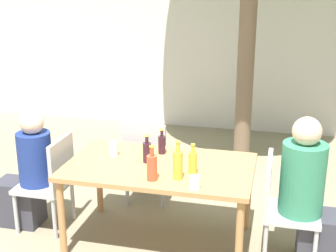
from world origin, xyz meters
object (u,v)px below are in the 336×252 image
patio_chair_0 (51,179)px  patio_chair_2 (147,158)px  patio_chair_1 (281,203)px  person_seated_0 (28,176)px  dining_table_front (160,173)px  drinking_glass_1 (195,182)px  oil_cruet_1 (193,162)px  drinking_glass_0 (114,149)px  wine_bottle_0 (147,152)px  soda_bottle_3 (152,167)px  oil_cruet_4 (178,164)px  person_seated_1 (311,199)px  wine_bottle_2 (162,144)px

patio_chair_0 → patio_chair_2: 1.00m
patio_chair_1 → person_seated_0: person_seated_0 is taller
dining_table_front → drinking_glass_1: drinking_glass_1 is taller
oil_cruet_1 → drinking_glass_0: 0.78m
drinking_glass_1 → wine_bottle_0: bearing=139.3°
oil_cruet_1 → soda_bottle_3: size_ratio=0.88×
patio_chair_2 → wine_bottle_0: size_ratio=3.61×
dining_table_front → oil_cruet_4: oil_cruet_4 is taller
patio_chair_1 → patio_chair_2: size_ratio=1.00×
oil_cruet_1 → soda_bottle_3: bearing=-144.1°
soda_bottle_3 → wine_bottle_0: bearing=112.2°
dining_table_front → wine_bottle_0: size_ratio=6.45×
patio_chair_2 → person_seated_1: 1.71m
patio_chair_1 → drinking_glass_0: patio_chair_1 is taller
drinking_glass_0 → drinking_glass_1: bearing=-31.4°
oil_cruet_1 → oil_cruet_4: 0.16m
patio_chair_0 → patio_chair_1: bearing=90.0°
patio_chair_2 → drinking_glass_0: bearing=77.6°
patio_chair_1 → wine_bottle_2: wine_bottle_2 is taller
patio_chair_1 → oil_cruet_1: oil_cruet_1 is taller
patio_chair_2 → wine_bottle_2: size_ratio=3.82×
person_seated_0 → oil_cruet_4: 1.53m
patio_chair_0 → drinking_glass_0: (0.57, 0.11, 0.30)m
person_seated_0 → wine_bottle_2: size_ratio=4.87×
dining_table_front → drinking_glass_0: size_ratio=12.15×
soda_bottle_3 → oil_cruet_4: size_ratio=0.91×
drinking_glass_0 → dining_table_front: bearing=-13.6°
oil_cruet_4 → patio_chair_1: bearing=16.9°
dining_table_front → oil_cruet_4: size_ratio=5.03×
person_seated_0 → wine_bottle_2: (1.21, 0.26, 0.32)m
patio_chair_1 → dining_table_front: bearing=90.0°
patio_chair_2 → person_seated_0: bearing=36.7°
person_seated_1 → oil_cruet_4: size_ratio=3.94×
patio_chair_2 → oil_cruet_4: (0.53, -0.95, 0.36)m
soda_bottle_3 → drinking_glass_0: soda_bottle_3 is taller
dining_table_front → patio_chair_2: size_ratio=1.78×
person_seated_0 → drinking_glass_1: 1.71m
wine_bottle_0 → drinking_glass_0: wine_bottle_0 is taller
dining_table_front → oil_cruet_1: size_ratio=6.28×
patio_chair_1 → person_seated_0: 2.28m
oil_cruet_1 → oil_cruet_4: size_ratio=0.80×
dining_table_front → wine_bottle_2: size_ratio=6.82×
person_seated_1 → drinking_glass_1: 0.98m
wine_bottle_2 → drinking_glass_0: size_ratio=1.78×
wine_bottle_0 → person_seated_0: bearing=-178.4°
patio_chair_0 → drinking_glass_1: bearing=74.3°
person_seated_1 → wine_bottle_2: size_ratio=5.34×
patio_chair_2 → wine_bottle_0: 0.78m
patio_chair_1 → drinking_glass_1: patio_chair_1 is taller
patio_chair_0 → drinking_glass_1: size_ratio=8.75×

